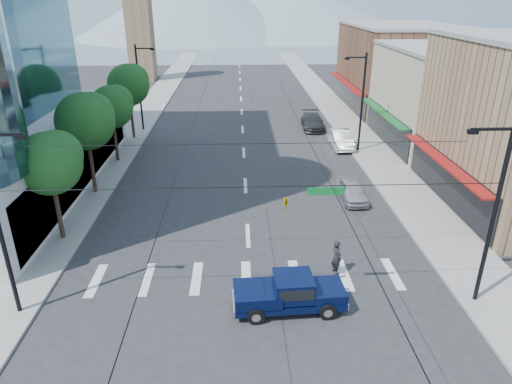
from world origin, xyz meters
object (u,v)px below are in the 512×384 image
pedestrian (337,257)px  parked_car_far (313,121)px  pickup_truck (289,292)px  parked_car_near (352,190)px  parked_car_mid (341,139)px

pedestrian → parked_car_far: bearing=-24.0°
pickup_truck → parked_car_near: size_ratio=1.29×
parked_car_mid → parked_car_far: parked_car_mid is taller
parked_car_near → parked_car_far: parked_car_far is taller
pickup_truck → pedestrian: (2.84, 2.92, 0.05)m
parked_car_near → parked_car_mid: bearing=79.7°
parked_car_near → parked_car_far: size_ratio=0.76×
parked_car_mid → pickup_truck: bearing=-108.2°
pedestrian → parked_car_far: (3.15, 28.38, -0.18)m
pickup_truck → pedestrian: bearing=42.5°
parked_car_mid → parked_car_far: (-1.68, 6.79, -0.03)m
pickup_truck → parked_car_far: bearing=75.9°
parked_car_near → parked_car_far: (0.12, 19.03, 0.08)m
pickup_truck → parked_car_mid: (7.67, 24.51, -0.10)m
parked_car_near → parked_car_mid: (1.80, 12.24, 0.11)m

